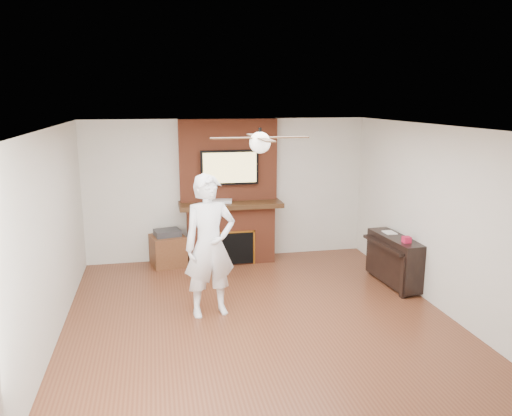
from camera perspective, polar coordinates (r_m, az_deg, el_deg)
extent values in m
cube|color=#532A18|center=(6.74, 0.43, -13.38)|extent=(5.36, 5.86, 0.18)
cube|color=white|center=(6.07, 0.47, 10.02)|extent=(5.36, 5.86, 0.18)
cube|color=beige|center=(9.01, -3.32, 2.22)|extent=(5.36, 0.18, 2.50)
cube|color=beige|center=(3.70, 9.89, -13.32)|extent=(5.36, 0.18, 2.50)
cube|color=beige|center=(6.29, -23.37, -3.32)|extent=(0.18, 5.86, 2.50)
cube|color=beige|center=(7.25, 20.89, -1.10)|extent=(0.18, 5.86, 2.50)
cube|color=brown|center=(8.84, -2.94, -2.95)|extent=(1.50, 0.50, 1.00)
cube|color=black|center=(8.69, -2.95, 0.44)|extent=(1.78, 0.64, 0.08)
cube|color=brown|center=(8.74, -3.18, 5.49)|extent=(1.70, 0.20, 1.42)
cube|color=black|center=(8.66, -2.67, -4.63)|extent=(0.70, 0.06, 0.55)
cube|color=#BF8C2D|center=(8.57, -2.68, -2.79)|extent=(0.78, 0.02, 0.03)
cube|color=#BF8C2D|center=(8.60, -5.14, -4.78)|extent=(0.03, 0.02, 0.61)
cube|color=#BF8C2D|center=(8.71, -0.22, -4.51)|extent=(0.03, 0.02, 0.61)
cube|color=black|center=(8.61, -3.03, 4.65)|extent=(1.00, 0.07, 0.60)
cube|color=#E1CC77|center=(8.57, -2.99, 4.62)|extent=(0.92, 0.01, 0.52)
cylinder|color=black|center=(6.08, 0.46, 8.51)|extent=(0.04, 0.04, 0.14)
sphere|color=white|center=(6.09, 0.46, 7.48)|extent=(0.26, 0.26, 0.26)
cube|color=black|center=(6.16, 3.50, 8.08)|extent=(0.55, 0.11, 0.01)
cube|color=black|center=(6.41, -0.16, 8.27)|extent=(0.11, 0.55, 0.01)
cube|color=black|center=(6.02, -2.64, 7.99)|extent=(0.55, 0.11, 0.01)
cube|color=black|center=(5.76, 1.15, 7.79)|extent=(0.11, 0.55, 0.01)
imported|color=white|center=(6.59, -5.31, -4.34)|extent=(0.77, 0.58, 1.90)
cube|color=#4E2A16|center=(8.80, -10.02, -4.80)|extent=(0.66, 0.66, 0.53)
cube|color=#29292C|center=(8.71, -10.10, -2.80)|extent=(0.49, 0.42, 0.11)
cube|color=black|center=(8.05, 15.58, -5.67)|extent=(0.43, 1.20, 0.72)
cube|color=black|center=(7.58, 16.48, -7.58)|extent=(0.05, 0.09, 0.63)
cube|color=black|center=(8.47, 13.17, -5.27)|extent=(0.05, 0.09, 0.63)
cube|color=black|center=(7.89, 14.39, -4.11)|extent=(0.20, 1.09, 0.05)
cube|color=silver|center=(8.14, 15.01, -2.72)|extent=(0.16, 0.23, 0.01)
cube|color=#B8163A|center=(7.66, 16.83, -3.47)|extent=(0.11, 0.11, 0.09)
cube|color=silver|center=(8.63, -3.97, 0.79)|extent=(0.39, 0.27, 0.05)
cylinder|color=orange|center=(8.82, -4.34, -5.97)|extent=(0.07, 0.07, 0.13)
cylinder|color=#62923A|center=(8.80, -3.03, -6.11)|extent=(0.07, 0.07, 0.09)
cylinder|color=#FFEACA|center=(8.84, -2.56, -6.02)|extent=(0.08, 0.08, 0.09)
cylinder|color=#305592|center=(8.89, -1.78, -5.92)|extent=(0.06, 0.06, 0.09)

